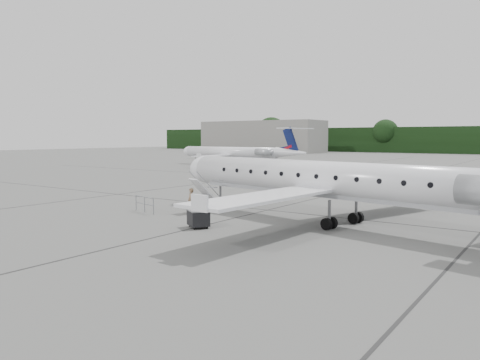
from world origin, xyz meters
The scene contains 8 objects.
ground centered at (0.00, 0.00, 0.00)m, with size 320.00×320.00×0.00m, color #5E5E5B.
terminal_building centered at (-70.00, 110.00, 5.00)m, with size 40.00×14.00×10.00m, color gray.
main_regional_jet centered at (0.98, 4.98, 3.50)m, with size 27.28×19.64×6.99m, color white, non-canonical shape.
airstair centered at (-7.32, 4.46, 1.10)m, with size 0.85×2.27×2.19m, color white, non-canonical shape.
passenger centered at (-7.58, 3.20, 0.81)m, with size 0.59×0.39×1.63m, color #7F6045.
safety_railing centered at (-10.40, 1.89, 0.50)m, with size 2.20×0.08×1.00m, color gray, non-canonical shape.
baggage_cart centered at (-4.24, -0.05, 0.52)m, with size 1.19×0.97×1.03m, color black, non-canonical shape.
bg_regional_left centered at (-35.47, 45.37, 3.17)m, with size 24.18×17.41×6.34m, color white, non-canonical shape.
Camera 1 is at (11.77, -18.97, 4.83)m, focal length 35.00 mm.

